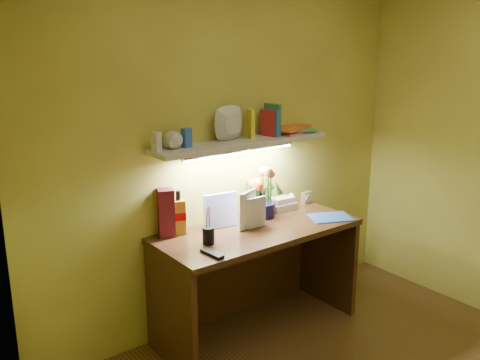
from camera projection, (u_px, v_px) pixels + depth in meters
The scene contains 13 objects.
desk at pixel (257, 280), 3.64m from camera, with size 1.40×0.60×0.75m, color #311B0D.
flower_bouquet at pixel (261, 192), 3.74m from camera, with size 0.22×0.22×0.36m, color #0D0D3A, non-canonical shape.
telephone at pixel (282, 202), 3.91m from camera, with size 0.18×0.14×0.11m, color silver, non-canonical shape.
desk_clock at pixel (307, 197), 4.07m from camera, with size 0.09×0.04×0.09m, color silver.
whisky_bottle at pixel (179, 212), 3.41m from camera, with size 0.08×0.08×0.29m, color #A66E18, non-canonical shape.
whisky_box at pixel (166, 213), 3.37m from camera, with size 0.10×0.10×0.31m, color maroon.
pen_cup at pixel (208, 230), 3.25m from camera, with size 0.07×0.07×0.18m, color black.
art_card at pixel (220, 210), 3.55m from camera, with size 0.23×0.05×0.23m, color white, non-canonical shape.
tv_remote at pixel (212, 254), 3.10m from camera, with size 0.05×0.17×0.02m, color black.
blue_folder at pixel (330, 217), 3.74m from camera, with size 0.28×0.21×0.01m, color blue.
desk_book_a at pixel (240, 213), 3.44m from camera, with size 0.19×0.02×0.25m, color silver.
desk_book_b at pixel (247, 214), 3.49m from camera, with size 0.15×0.02×0.21m, color silver.
wall_shelf at pixel (246, 136), 3.56m from camera, with size 1.32×0.36×0.25m.
Camera 1 is at (-2.11, -1.39, 1.98)m, focal length 40.00 mm.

